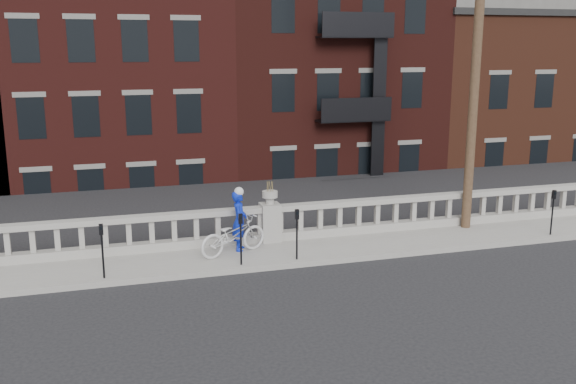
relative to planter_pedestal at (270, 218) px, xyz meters
name	(u,v)px	position (x,y,z in m)	size (l,w,h in m)	color
ground	(314,295)	(0.00, -3.95, -0.83)	(120.00, 120.00, 0.00)	black
sidewalk	(279,253)	(0.00, -0.95, -0.76)	(32.00, 2.20, 0.15)	gray
balustrade	(270,224)	(0.00, 0.00, -0.19)	(28.00, 0.34, 1.03)	gray
planter_pedestal	(270,218)	(0.00, 0.00, 0.00)	(0.55, 0.55, 1.76)	gray
lower_level	(192,100)	(0.56, 19.09, 1.80)	(80.00, 44.00, 20.80)	#605E59
utility_pole	(476,60)	(6.20, -0.35, 4.41)	(1.60, 0.28, 10.00)	#422D1E
parking_meter_a	(102,245)	(-4.66, -1.80, 0.17)	(0.10, 0.09, 1.36)	black
parking_meter_b	(241,233)	(-1.25, -1.80, 0.17)	(0.10, 0.09, 1.36)	black
parking_meter_c	(297,228)	(0.25, -1.80, 0.17)	(0.10, 0.09, 1.36)	black
parking_meter_d	(553,207)	(8.18, -1.80, 0.17)	(0.10, 0.09, 1.36)	black
bicycle	(233,235)	(-1.27, -0.88, -0.15)	(0.70, 2.02, 1.06)	silver
cyclist	(239,221)	(-1.02, -0.57, 0.15)	(0.61, 0.40, 1.66)	#0C22BA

